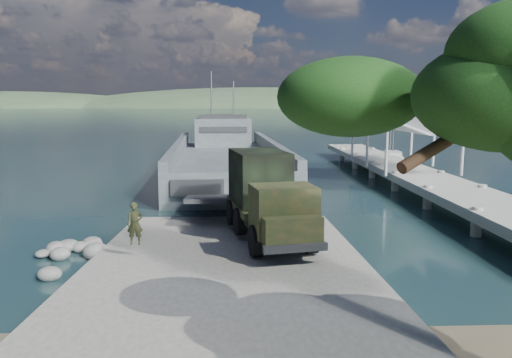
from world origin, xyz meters
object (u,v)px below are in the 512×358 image
Objects in this scene: pier at (405,163)px; soldier at (135,234)px; landing_craft at (226,165)px; military_truck at (267,196)px; sailboat_far at (390,158)px; sailboat_near at (392,160)px.

pier reaches higher than soldier.
landing_craft is (-13.60, 5.59, -0.78)m from pier.
military_truck reaches higher than soldier.
military_truck is (-11.40, -16.20, 0.65)m from pier.
sailboat_far reaches higher than pier.
sailboat_far is (16.98, 9.05, -0.45)m from landing_craft.
sailboat_near is at bearing 76.66° from pier.
landing_craft is 21.94m from military_truck.
military_truck is 32.13m from sailboat_near.
military_truck is 4.93× the size of soldier.
sailboat_far is at bearing 53.76° from military_truck.
military_truck is 5.66m from soldier.
military_truck is 34.25m from sailboat_far.
pier is 24.83m from soldier.
pier is 15.07m from sailboat_far.
sailboat_near is 1.09× the size of sailboat_far.
landing_craft is 4.49× the size of sailboat_near.
pier is at bearing 46.28° from soldier.
pier reaches higher than military_truck.
landing_craft is at bearing -142.85° from sailboat_near.
sailboat_near is (16.56, 6.89, -0.41)m from landing_craft.
soldier is at bearing -99.78° from landing_craft.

